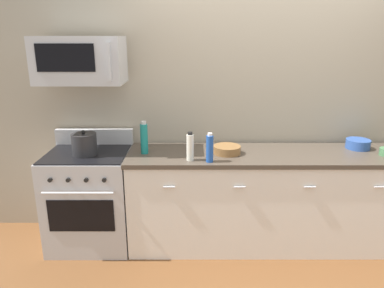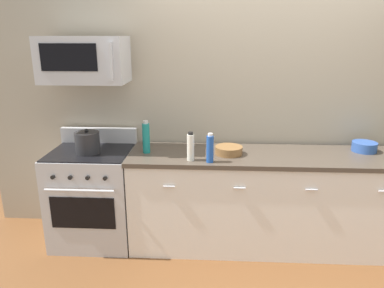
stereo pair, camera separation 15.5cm
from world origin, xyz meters
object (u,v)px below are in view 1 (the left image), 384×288
(range_oven, at_px, (92,197))
(microwave, at_px, (82,60))
(bottle_vinegar_white, at_px, (191,147))
(bottle_soda_blue, at_px, (211,148))
(stockpot, at_px, (86,144))
(bowl_wooden_salad, at_px, (228,149))
(bottle_sparkling_teal, at_px, (146,138))
(bowl_blue_mixing, at_px, (360,144))

(range_oven, xyz_separation_m, microwave, (0.00, 0.04, 1.28))
(bottle_vinegar_white, xyz_separation_m, bottle_soda_blue, (0.17, -0.04, 0.00))
(microwave, distance_m, stockpot, 0.74)
(stockpot, bearing_deg, range_oven, 90.00)
(range_oven, height_order, bottle_soda_blue, bottle_soda_blue)
(bowl_wooden_salad, bearing_deg, stockpot, -178.23)
(range_oven, distance_m, bottle_soda_blue, 1.28)
(bottle_vinegar_white, height_order, stockpot, bottle_vinegar_white)
(bottle_vinegar_white, height_order, bowl_wooden_salad, bottle_vinegar_white)
(range_oven, distance_m, bottle_sparkling_teal, 0.80)
(range_oven, relative_size, bowl_blue_mixing, 4.79)
(bottle_vinegar_white, distance_m, bottle_soda_blue, 0.17)
(bottle_sparkling_teal, relative_size, bottle_soda_blue, 1.19)
(bowl_blue_mixing, xyz_separation_m, stockpot, (-2.55, -0.19, 0.05))
(bottle_sparkling_teal, height_order, stockpot, bottle_sparkling_teal)
(microwave, bearing_deg, bottle_sparkling_teal, -6.12)
(range_oven, bearing_deg, stockpot, -90.00)
(range_oven, xyz_separation_m, bottle_soda_blue, (1.12, -0.24, 0.57))
(bottle_vinegar_white, xyz_separation_m, bowl_wooden_salad, (0.34, 0.19, -0.08))
(bottle_soda_blue, bearing_deg, bottle_sparkling_teal, 158.68)
(bottle_sparkling_teal, bearing_deg, bowl_blue_mixing, 4.27)
(bottle_sparkling_teal, bearing_deg, range_oven, 178.67)
(microwave, distance_m, bowl_wooden_salad, 1.51)
(range_oven, height_order, bowl_wooden_salad, range_oven)
(range_oven, height_order, bowl_blue_mixing, range_oven)
(range_oven, xyz_separation_m, bottle_vinegar_white, (0.95, -0.20, 0.57))
(microwave, relative_size, stockpot, 3.26)
(bottle_vinegar_white, xyz_separation_m, stockpot, (-0.95, 0.15, -0.02))
(microwave, xyz_separation_m, bowl_blue_mixing, (2.55, 0.09, -0.78))
(bottle_vinegar_white, distance_m, bowl_wooden_salad, 0.40)
(range_oven, relative_size, bowl_wooden_salad, 4.32)
(bottle_soda_blue, height_order, stockpot, bottle_soda_blue)
(bowl_blue_mixing, bearing_deg, bottle_vinegar_white, -167.92)
(bottle_soda_blue, xyz_separation_m, bowl_blue_mixing, (1.43, 0.38, -0.07))
(bottle_soda_blue, height_order, bowl_blue_mixing, bottle_soda_blue)
(bottle_sparkling_teal, bearing_deg, bottle_vinegar_white, -24.65)
(stockpot, bearing_deg, bottle_soda_blue, -9.50)
(range_oven, bearing_deg, bottle_vinegar_white, -12.11)
(range_oven, xyz_separation_m, bowl_blue_mixing, (2.55, 0.14, 0.50))
(microwave, bearing_deg, stockpot, -90.13)
(bottle_soda_blue, relative_size, bowl_blue_mixing, 1.14)
(bottle_soda_blue, bearing_deg, stockpot, 170.50)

